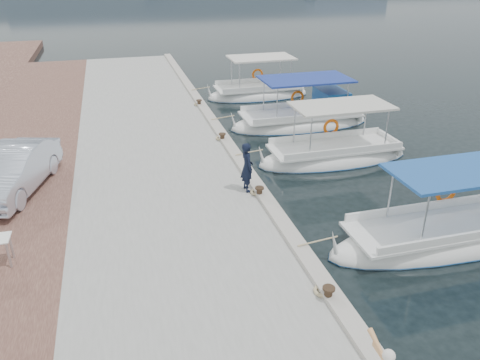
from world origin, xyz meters
name	(u,v)px	position (x,y,z in m)	size (l,w,h in m)	color
ground	(286,234)	(0.00, 0.00, 0.00)	(400.00, 400.00, 0.00)	black
concrete_quay	(161,169)	(-3.00, 5.00, 0.25)	(6.00, 40.00, 0.50)	#9B9B96
quay_curb	(235,153)	(-0.22, 5.00, 0.56)	(0.44, 40.00, 0.12)	#B0A89C
cobblestone_strip	(14,184)	(-8.00, 5.00, 0.25)	(4.00, 40.00, 0.50)	brown
fishing_caique_b	(454,237)	(4.45, -1.58, 0.12)	(7.72, 2.13, 2.83)	white
fishing_caique_c	(333,157)	(3.68, 4.61, 0.13)	(6.19, 2.17, 2.83)	white
fishing_caique_d	(302,121)	(4.09, 8.87, 0.19)	(6.79, 2.57, 2.83)	white
fishing_caique_e	(258,94)	(3.53, 14.12, 0.13)	(5.89, 2.36, 2.83)	white
mooring_bollards	(259,191)	(-0.35, 1.50, 0.69)	(0.28, 20.28, 0.33)	black
fisherman	(247,167)	(-0.60, 2.04, 1.30)	(0.59, 0.38, 1.61)	black
parked_car	(13,170)	(-7.69, 3.93, 1.21)	(1.51, 4.32, 1.42)	silver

